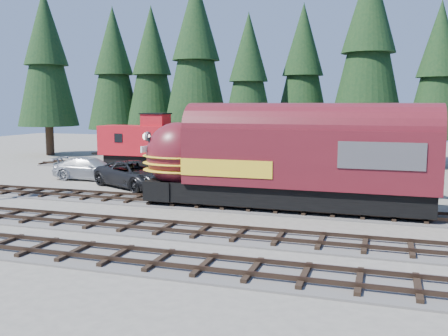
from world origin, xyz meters
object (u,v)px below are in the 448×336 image
(depot, at_px, (300,147))
(caboose, at_px, (148,143))
(locomotive, at_px, (276,164))
(pickup_truck_a, at_px, (135,174))
(pickup_truck_b, at_px, (90,169))

(depot, height_order, caboose, depot)
(caboose, bearing_deg, locomotive, -43.40)
(pickup_truck_a, bearing_deg, pickup_truck_b, 93.40)
(depot, distance_m, caboose, 16.86)
(locomotive, relative_size, pickup_truck_a, 2.46)
(pickup_truck_b, bearing_deg, caboose, -10.91)
(depot, bearing_deg, pickup_truck_a, -169.08)
(depot, xyz_separation_m, pickup_truck_b, (-16.29, -0.03, -2.10))
(depot, bearing_deg, locomotive, -92.42)
(locomotive, distance_m, pickup_truck_a, 11.91)
(depot, xyz_separation_m, pickup_truck_a, (-11.24, -2.17, -2.03))
(pickup_truck_a, bearing_deg, caboose, 48.07)
(pickup_truck_b, bearing_deg, pickup_truck_a, -114.81)
(caboose, relative_size, pickup_truck_a, 1.32)
(locomotive, height_order, caboose, caboose)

